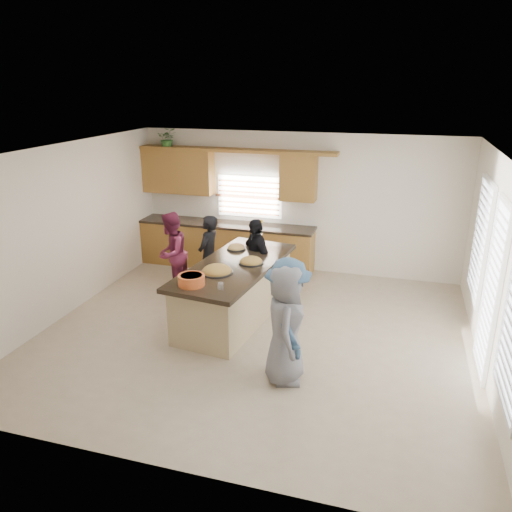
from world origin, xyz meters
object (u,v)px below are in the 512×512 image
(woman_left_front, at_px, (256,260))
(woman_right_front, at_px, (285,325))
(woman_right_back, at_px, (287,318))
(woman_left_back, at_px, (209,255))
(salad_bowl, at_px, (191,280))
(island, at_px, (235,293))
(woman_left_mid, at_px, (171,253))

(woman_left_front, xyz_separation_m, woman_right_front, (1.09, -2.37, 0.05))
(woman_right_back, bearing_deg, woman_left_back, 17.63)
(salad_bowl, distance_m, woman_left_back, 1.90)
(island, distance_m, woman_right_front, 1.97)
(woman_left_mid, relative_size, woman_left_front, 1.02)
(salad_bowl, bearing_deg, woman_left_front, 76.94)
(island, height_order, woman_left_front, woman_left_front)
(woman_right_back, bearing_deg, salad_bowl, 51.46)
(woman_left_mid, relative_size, woman_right_front, 0.96)
(woman_left_back, xyz_separation_m, woman_right_back, (1.96, -2.21, 0.07))
(woman_left_front, height_order, woman_right_front, woman_right_front)
(woman_right_front, bearing_deg, salad_bowl, 57.42)
(salad_bowl, xyz_separation_m, woman_right_front, (1.51, -0.54, -0.24))
(island, distance_m, woman_right_back, 1.86)
(woman_left_back, distance_m, woman_left_mid, 0.69)
(woman_left_front, bearing_deg, woman_left_back, -134.06)
(woman_right_back, bearing_deg, island, 16.69)
(woman_right_front, bearing_deg, woman_left_mid, 37.05)
(woman_left_back, height_order, woman_right_back, woman_right_back)
(island, height_order, woman_left_mid, woman_left_mid)
(woman_right_back, relative_size, woman_right_front, 1.02)
(woman_left_front, distance_m, woman_right_back, 2.47)
(island, distance_m, woman_left_mid, 1.63)
(island, bearing_deg, woman_right_back, -42.38)
(island, height_order, woman_right_front, woman_right_front)
(salad_bowl, height_order, woman_left_front, woman_left_front)
(island, xyz_separation_m, woman_left_back, (-0.77, 0.83, 0.29))
(woman_left_mid, distance_m, woman_right_front, 3.45)
(woman_right_back, bearing_deg, woman_left_front, 2.03)
(woman_left_back, xyz_separation_m, woman_left_mid, (-0.67, -0.14, 0.02))
(salad_bowl, xyz_separation_m, woman_left_mid, (-1.13, 1.68, -0.27))
(woman_left_front, bearing_deg, woman_right_front, -19.87)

